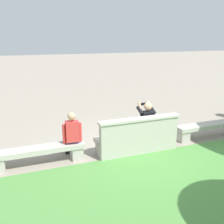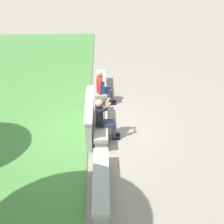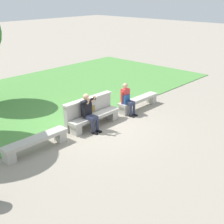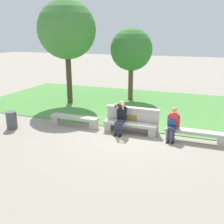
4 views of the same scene
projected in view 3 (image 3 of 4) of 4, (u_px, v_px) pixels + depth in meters
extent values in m
plane|color=gray|center=(95.00, 126.00, 11.36)|extent=(80.00, 80.00, 0.00)
cube|color=#518E42|center=(27.00, 99.00, 14.11)|extent=(19.28, 8.00, 0.03)
cube|color=#B7B2A8|center=(36.00, 139.00, 9.48)|extent=(2.21, 0.40, 0.12)
cube|color=#B7B2A8|center=(9.00, 157.00, 8.92)|extent=(0.28, 0.34, 0.33)
cube|color=#B7B2A8|center=(60.00, 136.00, 10.19)|extent=(0.28, 0.34, 0.33)
cube|color=#B7B2A8|center=(95.00, 116.00, 11.22)|extent=(2.21, 0.40, 0.12)
cube|color=#B7B2A8|center=(76.00, 130.00, 10.67)|extent=(0.28, 0.34, 0.33)
cube|color=#B7B2A8|center=(112.00, 115.00, 11.93)|extent=(0.28, 0.34, 0.33)
cube|color=#B7B2A8|center=(139.00, 99.00, 12.96)|extent=(2.21, 0.40, 0.12)
cube|color=#B7B2A8|center=(124.00, 110.00, 12.41)|extent=(0.28, 0.34, 0.33)
cube|color=#B7B2A8|center=(151.00, 99.00, 13.68)|extent=(0.28, 0.34, 0.33)
cube|color=#B7B2A8|center=(89.00, 112.00, 11.40)|extent=(2.17, 0.18, 0.95)
cube|color=beige|center=(88.00, 99.00, 11.22)|extent=(2.23, 0.24, 0.06)
cube|color=olive|center=(90.00, 109.00, 11.30)|extent=(0.44, 0.02, 0.22)
cube|color=black|center=(95.00, 133.00, 10.74)|extent=(0.10, 0.24, 0.06)
cylinder|color=#2D334C|center=(93.00, 127.00, 10.71)|extent=(0.11, 0.11, 0.42)
cube|color=black|center=(99.00, 131.00, 10.88)|extent=(0.10, 0.24, 0.06)
cylinder|color=#2D334C|center=(97.00, 125.00, 10.84)|extent=(0.11, 0.11, 0.42)
cube|color=#2D334C|center=(91.00, 117.00, 10.80)|extent=(0.30, 0.42, 0.12)
cube|color=black|center=(86.00, 108.00, 10.84)|extent=(0.34, 0.22, 0.56)
sphere|color=tan|center=(86.00, 97.00, 10.69)|extent=(0.22, 0.22, 0.22)
cylinder|color=black|center=(84.00, 102.00, 10.54)|extent=(0.09, 0.31, 0.21)
cylinder|color=tan|center=(88.00, 101.00, 10.47)|extent=(0.10, 0.19, 0.27)
cylinder|color=black|center=(92.00, 100.00, 10.80)|extent=(0.09, 0.31, 0.21)
cylinder|color=tan|center=(94.00, 99.00, 10.64)|extent=(0.10, 0.19, 0.27)
cube|color=black|center=(92.00, 99.00, 10.50)|extent=(0.15, 0.01, 0.08)
cube|color=black|center=(132.00, 116.00, 12.18)|extent=(0.11, 0.23, 0.06)
cylinder|color=#2D334C|center=(131.00, 111.00, 12.15)|extent=(0.10, 0.10, 0.42)
cube|color=black|center=(135.00, 115.00, 12.30)|extent=(0.11, 0.23, 0.06)
cylinder|color=#2D334C|center=(134.00, 110.00, 12.26)|extent=(0.10, 0.10, 0.42)
cube|color=#2D334C|center=(129.00, 103.00, 12.23)|extent=(0.30, 0.41, 0.12)
cube|color=#D83838|center=(125.00, 95.00, 12.28)|extent=(0.33, 0.22, 0.52)
sphere|color=tan|center=(125.00, 86.00, 12.14)|extent=(0.20, 0.20, 0.20)
cylinder|color=#D83838|center=(122.00, 97.00, 12.15)|extent=(0.08, 0.08, 0.48)
cylinder|color=#D83838|center=(129.00, 95.00, 12.42)|extent=(0.08, 0.08, 0.48)
cube|color=#234C8C|center=(126.00, 99.00, 12.24)|extent=(0.28, 0.20, 0.36)
cube|color=navy|center=(128.00, 102.00, 12.20)|extent=(0.20, 0.06, 0.16)
torus|color=black|center=(126.00, 94.00, 12.17)|extent=(0.10, 0.02, 0.10)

